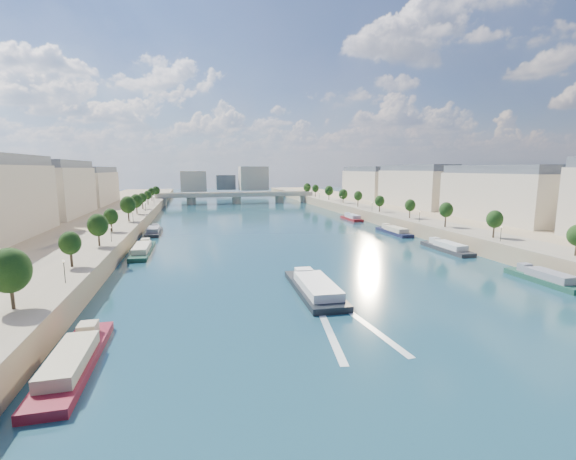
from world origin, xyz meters
TOP-DOWN VIEW (x-y plane):
  - ground at (0.00, 100.00)m, footprint 700.00×700.00m
  - quay_left at (-72.00, 100.00)m, footprint 44.00×520.00m
  - quay_right at (72.00, 100.00)m, footprint 44.00×520.00m
  - pave_left at (-57.00, 100.00)m, footprint 14.00×520.00m
  - pave_right at (57.00, 100.00)m, footprint 14.00×520.00m
  - trees_left at (-55.00, 102.00)m, footprint 4.80×268.80m
  - trees_right at (55.00, 110.00)m, footprint 4.80×268.80m
  - lamps_left at (-52.50, 90.00)m, footprint 0.36×200.36m
  - lamps_right at (52.50, 105.00)m, footprint 0.36×200.36m
  - buildings_left at (-85.00, 112.00)m, footprint 16.00×226.00m
  - buildings_right at (85.00, 112.00)m, footprint 16.00×226.00m
  - skyline at (3.19, 319.52)m, footprint 79.00×42.00m
  - bridge at (0.00, 237.58)m, footprint 112.00×12.00m
  - tour_barge at (-6.55, 29.24)m, footprint 8.31×25.89m
  - wake at (-6.55, 12.58)m, footprint 10.76×26.01m
  - moored_barges_left at (-45.50, 42.27)m, footprint 5.00×159.10m
  - moored_barges_right at (45.50, 76.30)m, footprint 5.00×126.93m

SIDE VIEW (x-z plane):
  - ground at x=0.00m, z-range 0.00..0.00m
  - wake at x=-6.55m, z-range 0.00..0.04m
  - moored_barges_left at x=-45.50m, z-range -0.96..2.64m
  - moored_barges_right at x=45.50m, z-range -0.96..2.64m
  - tour_barge at x=-6.55m, z-range -0.89..2.74m
  - quay_left at x=-72.00m, z-range 0.00..5.00m
  - quay_right at x=72.00m, z-range 0.00..5.00m
  - pave_left at x=-57.00m, z-range 5.00..5.10m
  - pave_right at x=57.00m, z-range 5.00..5.10m
  - bridge at x=0.00m, z-range 1.01..9.16m
  - lamps_left at x=-52.50m, z-range 5.64..9.92m
  - lamps_right at x=52.50m, z-range 5.64..9.92m
  - trees_left at x=-55.00m, z-range 6.35..14.61m
  - trees_right at x=55.00m, z-range 6.35..14.61m
  - skyline at x=3.19m, z-range 3.66..25.66m
  - buildings_left at x=-85.00m, z-range 4.85..28.05m
  - buildings_right at x=85.00m, z-range 4.85..28.05m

